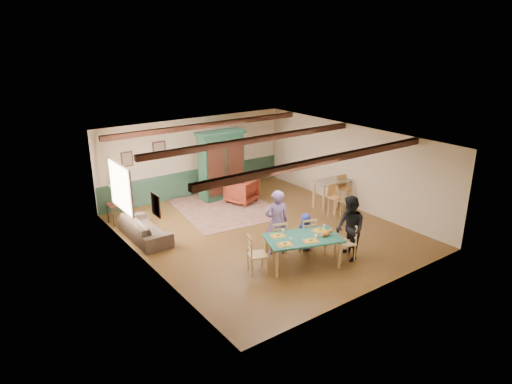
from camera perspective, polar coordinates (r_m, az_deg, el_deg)
floor at (r=13.19m, az=0.96°, el=-4.88°), size 8.00×8.00×0.00m
wall_back at (r=15.95m, az=-7.68°, el=4.38°), size 7.00×0.02×2.70m
wall_left at (r=11.08m, az=-13.66°, el=-2.69°), size 0.02×8.00×2.70m
wall_right at (r=14.97m, az=11.79°, el=3.17°), size 0.02×8.00×2.70m
ceiling at (r=12.34m, az=1.03°, el=6.65°), size 7.00×8.00×0.02m
wainscot_back at (r=16.18m, az=-7.51°, el=1.28°), size 6.95×0.03×0.90m
ceiling_beam_front at (r=10.66m, az=8.48°, el=3.94°), size 6.95×0.16×0.16m
ceiling_beam_mid at (r=12.67m, az=-0.06°, el=6.57°), size 6.95×0.16×0.16m
ceiling_beam_back at (r=14.82m, az=-6.03°, el=8.31°), size 6.95×0.16×0.16m
window_left at (r=12.53m, az=-16.63°, el=0.58°), size 0.06×1.60×1.30m
picture_left_wall at (r=10.43m, az=-12.40°, el=-1.63°), size 0.04×0.42×0.52m
picture_back_a at (r=15.26m, az=-12.00°, el=5.20°), size 0.45×0.04×0.55m
picture_back_b at (r=14.90m, az=-15.81°, el=3.97°), size 0.38×0.04×0.48m
dining_table at (r=11.22m, az=5.83°, el=-7.39°), size 2.02×1.54×0.75m
dining_chair_far_left at (r=11.65m, az=2.69°, el=-5.72°), size 0.54×0.55×0.95m
dining_chair_far_right at (r=11.92m, az=6.33°, el=-5.23°), size 0.54×0.55×0.95m
dining_chair_end_left at (r=10.83m, az=0.17°, el=-7.73°), size 0.55×0.54×0.95m
dining_chair_end_right at (r=11.63m, az=11.12°, el=-6.13°), size 0.55×0.54×0.95m
person_man at (r=11.56m, az=2.59°, el=-3.82°), size 0.73×0.60×1.72m
person_woman at (r=11.53m, az=11.67°, el=-4.49°), size 0.85×0.96×1.65m
person_child at (r=11.97m, az=6.19°, el=-4.96°), size 0.57×0.46×1.00m
cat at (r=11.15m, az=8.73°, el=-5.07°), size 0.39×0.25×0.18m
place_setting_near_left at (r=10.64m, az=3.67°, el=-6.30°), size 0.48×0.41×0.11m
place_setting_near_center at (r=10.87m, az=6.90°, el=-5.85°), size 0.48×0.41×0.11m
place_setting_far_left at (r=11.07m, az=2.78°, el=-5.24°), size 0.48×0.41×0.11m
place_setting_far_right at (r=11.45m, az=7.99°, el=-4.55°), size 0.48×0.41×0.11m
area_rug at (r=14.88m, az=-3.91°, el=-2.02°), size 3.22×3.69×0.01m
armoire at (r=15.55m, az=-4.35°, el=3.39°), size 1.66×0.69×2.32m
armchair at (r=15.27m, az=-1.81°, el=0.20°), size 1.16×1.18×0.83m
sofa at (r=12.97m, az=-13.73°, el=-4.44°), size 0.81×2.04×0.60m
end_table at (r=14.23m, az=-16.92°, el=-2.54°), size 0.54×0.54×0.63m
table_lamp at (r=14.03m, az=-17.16°, el=-0.26°), size 0.35×0.35×0.57m
counter_table at (r=14.97m, az=9.32°, el=-0.23°), size 1.17×0.76×0.93m
bar_stool_left at (r=14.22m, az=9.83°, el=-1.13°), size 0.39×0.42×1.02m
bar_stool_right at (r=14.95m, az=10.97°, el=-0.04°), size 0.44×0.47×1.09m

